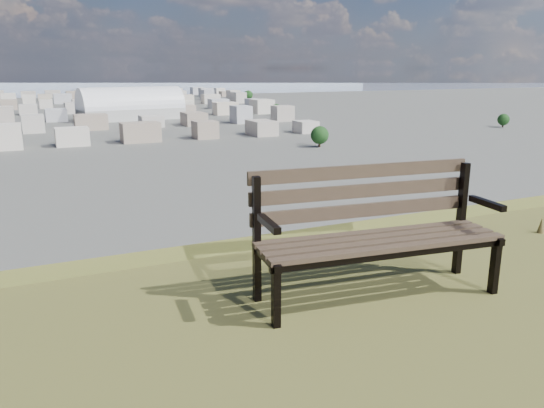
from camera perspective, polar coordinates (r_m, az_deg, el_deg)
name	(u,v)px	position (r m, az deg, el deg)	size (l,w,h in m)	color
park_bench	(374,224)	(4.25, 10.91, -2.18)	(1.99, 0.84, 1.01)	#48362A
arena	(131,109)	(299.31, -14.90, 9.81)	(55.83, 29.07, 22.56)	#B5B4B0
city_blocks	(28,104)	(395.77, -24.78, 9.72)	(395.00, 361.00, 7.00)	beige
bay_water	(23,87)	(901.03, -25.17, 11.36)	(2400.00, 700.00, 0.12)	#808BA3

